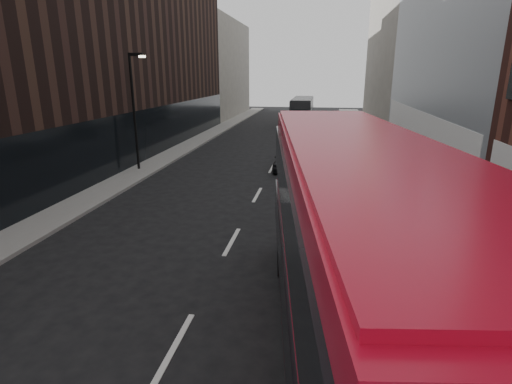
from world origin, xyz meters
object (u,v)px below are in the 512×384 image
at_px(car_b, 295,149).
at_px(car_c, 312,136).
at_px(grey_bus, 302,111).
at_px(street_lamp, 135,104).
at_px(car_a, 288,159).
at_px(red_bus, 353,247).

relative_size(car_b, car_c, 0.83).
height_order(grey_bus, car_b, grey_bus).
relative_size(street_lamp, car_a, 1.78).
bearing_deg(car_c, street_lamp, -124.71).
relative_size(grey_bus, car_b, 2.59).
distance_m(grey_bus, car_b, 18.75).
distance_m(grey_bus, car_a, 22.65).
distance_m(red_bus, car_c, 28.22).
relative_size(street_lamp, car_b, 1.81).
bearing_deg(street_lamp, car_a, 11.92).
bearing_deg(red_bus, grey_bus, 86.48).
height_order(car_a, car_b, car_a).
relative_size(car_a, car_b, 1.01).
xyz_separation_m(red_bus, car_c, (-1.49, 28.11, -2.01)).
bearing_deg(car_a, car_b, 89.42).
height_order(red_bus, car_a, red_bus).
bearing_deg(grey_bus, car_c, -82.74).
bearing_deg(car_a, car_c, 85.34).
distance_m(red_bus, car_a, 18.11).
relative_size(street_lamp, grey_bus, 0.70).
distance_m(street_lamp, car_b, 11.68).
relative_size(red_bus, car_b, 3.16).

